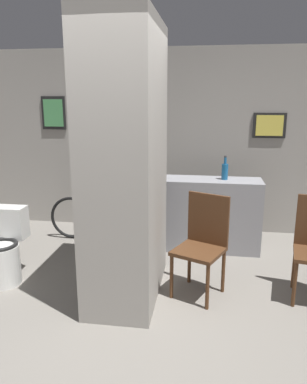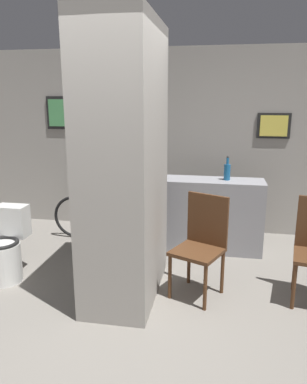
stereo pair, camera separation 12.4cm
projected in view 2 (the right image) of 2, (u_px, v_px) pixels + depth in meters
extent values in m
plane|color=slate|center=(118.00, 326.00, 3.24)|extent=(14.00, 14.00, 0.00)
cube|color=gray|center=(165.00, 142.00, 5.43)|extent=(8.00, 0.06, 2.60)
cube|color=black|center=(58.00, 113.00, 5.57)|extent=(0.36, 0.02, 0.48)
cube|color=#4C9959|center=(58.00, 113.00, 5.55)|extent=(0.30, 0.01, 0.39)
cube|color=black|center=(274.00, 126.00, 5.07)|extent=(0.44, 0.02, 0.34)
cube|color=#E0CC4C|center=(274.00, 126.00, 5.05)|extent=(0.36, 0.01, 0.28)
cube|color=gray|center=(125.00, 165.00, 3.53)|extent=(0.62, 1.25, 2.60)
cylinder|color=#593319|center=(82.00, 141.00, 3.29)|extent=(0.03, 0.40, 0.40)
cylinder|color=red|center=(80.00, 141.00, 3.29)|extent=(0.01, 0.07, 0.07)
cube|color=gray|center=(210.00, 215.00, 4.79)|extent=(1.32, 0.44, 0.93)
cylinder|color=silver|center=(3.00, 263.00, 3.99)|extent=(0.38, 0.38, 0.42)
torus|color=black|center=(1.00, 243.00, 3.94)|extent=(0.36, 0.36, 0.04)
cube|color=silver|center=(13.00, 221.00, 4.13)|extent=(0.34, 0.20, 0.35)
cylinder|color=#4C2D19|center=(170.00, 277.00, 3.65)|extent=(0.04, 0.04, 0.45)
cylinder|color=#4C2D19|center=(205.00, 288.00, 3.44)|extent=(0.04, 0.04, 0.45)
cylinder|color=#4C2D19|center=(189.00, 263.00, 3.95)|extent=(0.04, 0.04, 0.45)
cylinder|color=#4C2D19|center=(222.00, 272.00, 3.74)|extent=(0.04, 0.04, 0.45)
cube|color=#4C2D19|center=(197.00, 252.00, 3.63)|extent=(0.58, 0.58, 0.04)
cube|color=#4C2D19|center=(207.00, 219.00, 3.73)|extent=(0.41, 0.20, 0.52)
cylinder|color=#4C2D19|center=(294.00, 287.00, 3.46)|extent=(0.04, 0.04, 0.45)
cylinder|color=#4C2D19|center=(295.00, 269.00, 3.80)|extent=(0.04, 0.04, 0.45)
torus|color=black|center=(75.00, 217.00, 5.23)|extent=(0.60, 0.04, 0.60)
torus|color=black|center=(146.00, 221.00, 5.05)|extent=(0.60, 0.04, 0.60)
cylinder|color=black|center=(109.00, 208.00, 5.10)|extent=(0.93, 0.04, 0.04)
cylinder|color=black|center=(92.00, 207.00, 5.14)|extent=(0.03, 0.03, 0.31)
cylinder|color=black|center=(142.00, 210.00, 5.02)|extent=(0.03, 0.03, 0.28)
cube|color=black|center=(91.00, 195.00, 5.10)|extent=(0.16, 0.06, 0.04)
cylinder|color=#262626|center=(142.00, 200.00, 4.99)|extent=(0.03, 0.42, 0.03)
cylinder|color=#19598C|center=(227.00, 172.00, 4.63)|extent=(0.08, 0.08, 0.20)
cylinder|color=#19598C|center=(228.00, 161.00, 4.60)|extent=(0.03, 0.03, 0.08)
sphere|color=#333333|center=(228.00, 157.00, 4.58)|extent=(0.03, 0.03, 0.03)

